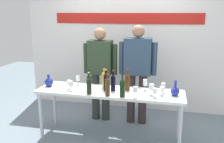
{
  "coord_description": "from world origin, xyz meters",
  "views": [
    {
      "loc": [
        0.81,
        -3.31,
        1.89
      ],
      "look_at": [
        0.0,
        0.15,
        1.02
      ],
      "focal_mm": 38.8,
      "sensor_mm": 36.0,
      "label": 1
    }
  ],
  "objects_px": {
    "presenter_left": "(100,69)",
    "wine_bottle_3": "(106,82)",
    "display_table": "(110,95)",
    "wine_bottle_7": "(89,82)",
    "presenter_right": "(138,68)",
    "wine_glass_right_5": "(162,89)",
    "wine_glass_right_0": "(145,83)",
    "wine_bottle_0": "(108,86)",
    "wine_glass_left_0": "(69,83)",
    "wine_glass_right_2": "(152,87)",
    "wine_bottle_1": "(127,81)",
    "wine_bottle_6": "(89,85)",
    "wine_glass_right_4": "(135,90)",
    "wine_bottle_2": "(104,79)",
    "wine_bottle_5": "(122,87)",
    "decanter_blue_left": "(49,82)",
    "wine_glass_right_3": "(163,86)",
    "wine_bottle_4": "(113,82)",
    "decanter_blue_right": "(175,91)",
    "wine_glass_left_2": "(78,79)",
    "wine_glass_left_1": "(71,84)",
    "wine_glass_right_1": "(155,91)"
  },
  "relations": [
    {
      "from": "presenter_left",
      "to": "wine_bottle_3",
      "type": "xyz_separation_m",
      "value": [
        0.27,
        -0.66,
        -0.03
      ]
    },
    {
      "from": "display_table",
      "to": "wine_bottle_7",
      "type": "bearing_deg",
      "value": -174.2
    },
    {
      "from": "presenter_right",
      "to": "wine_glass_right_5",
      "type": "xyz_separation_m",
      "value": [
        0.43,
        -0.68,
        -0.13
      ]
    },
    {
      "from": "presenter_left",
      "to": "wine_glass_right_0",
      "type": "bearing_deg",
      "value": -31.07
    },
    {
      "from": "wine_bottle_0",
      "to": "wine_glass_left_0",
      "type": "height_order",
      "value": "wine_bottle_0"
    },
    {
      "from": "wine_glass_right_2",
      "to": "wine_bottle_1",
      "type": "bearing_deg",
      "value": 159.23
    },
    {
      "from": "wine_bottle_6",
      "to": "wine_glass_left_0",
      "type": "bearing_deg",
      "value": 158.8
    },
    {
      "from": "wine_glass_left_0",
      "to": "wine_glass_right_4",
      "type": "bearing_deg",
      "value": -8.16
    },
    {
      "from": "wine_bottle_2",
      "to": "wine_glass_left_0",
      "type": "xyz_separation_m",
      "value": [
        -0.5,
        -0.18,
        -0.04
      ]
    },
    {
      "from": "wine_bottle_6",
      "to": "wine_bottle_7",
      "type": "xyz_separation_m",
      "value": [
        -0.06,
        0.18,
        -0.01
      ]
    },
    {
      "from": "wine_bottle_3",
      "to": "wine_glass_left_0",
      "type": "distance_m",
      "value": 0.56
    },
    {
      "from": "wine_glass_right_0",
      "to": "wine_bottle_5",
      "type": "bearing_deg",
      "value": -127.26
    },
    {
      "from": "decanter_blue_left",
      "to": "wine_glass_right_4",
      "type": "height_order",
      "value": "decanter_blue_left"
    },
    {
      "from": "wine_glass_left_0",
      "to": "wine_glass_right_3",
      "type": "relative_size",
      "value": 0.96
    },
    {
      "from": "wine_bottle_5",
      "to": "wine_glass_right_0",
      "type": "height_order",
      "value": "wine_bottle_5"
    },
    {
      "from": "wine_bottle_4",
      "to": "wine_bottle_6",
      "type": "relative_size",
      "value": 0.99
    },
    {
      "from": "decanter_blue_left",
      "to": "wine_bottle_7",
      "type": "xyz_separation_m",
      "value": [
        0.67,
        -0.02,
        0.06
      ]
    },
    {
      "from": "wine_bottle_3",
      "to": "wine_glass_right_0",
      "type": "height_order",
      "value": "wine_bottle_3"
    },
    {
      "from": "wine_bottle_0",
      "to": "wine_bottle_5",
      "type": "relative_size",
      "value": 0.96
    },
    {
      "from": "wine_bottle_3",
      "to": "wine_glass_right_2",
      "type": "bearing_deg",
      "value": -3.45
    },
    {
      "from": "decanter_blue_right",
      "to": "wine_glass_right_2",
      "type": "height_order",
      "value": "decanter_blue_right"
    },
    {
      "from": "wine_bottle_2",
      "to": "wine_glass_left_2",
      "type": "distance_m",
      "value": 0.46
    },
    {
      "from": "wine_glass_right_0",
      "to": "wine_glass_right_4",
      "type": "distance_m",
      "value": 0.37
    },
    {
      "from": "wine_glass_right_0",
      "to": "wine_bottle_1",
      "type": "bearing_deg",
      "value": -165.45
    },
    {
      "from": "presenter_left",
      "to": "wine_glass_right_4",
      "type": "height_order",
      "value": "presenter_left"
    },
    {
      "from": "wine_bottle_1",
      "to": "wine_bottle_3",
      "type": "xyz_separation_m",
      "value": [
        -0.3,
        -0.1,
        0.0
      ]
    },
    {
      "from": "wine_glass_left_1",
      "to": "wine_glass_right_4",
      "type": "bearing_deg",
      "value": -4.38
    },
    {
      "from": "wine_bottle_2",
      "to": "wine_glass_left_2",
      "type": "bearing_deg",
      "value": 171.81
    },
    {
      "from": "wine_glass_right_1",
      "to": "wine_bottle_7",
      "type": "bearing_deg",
      "value": 172.77
    },
    {
      "from": "wine_bottle_6",
      "to": "wine_glass_right_5",
      "type": "xyz_separation_m",
      "value": [
        1.0,
        0.17,
        -0.04
      ]
    },
    {
      "from": "wine_bottle_3",
      "to": "wine_bottle_7",
      "type": "bearing_deg",
      "value": -177.61
    },
    {
      "from": "wine_bottle_1",
      "to": "wine_bottle_5",
      "type": "bearing_deg",
      "value": -93.91
    },
    {
      "from": "wine_bottle_1",
      "to": "wine_bottle_5",
      "type": "distance_m",
      "value": 0.29
    },
    {
      "from": "wine_bottle_0",
      "to": "wine_glass_right_4",
      "type": "bearing_deg",
      "value": 1.84
    },
    {
      "from": "decanter_blue_left",
      "to": "display_table",
      "type": "bearing_deg",
      "value": 0.45
    },
    {
      "from": "presenter_right",
      "to": "wine_glass_left_1",
      "type": "xyz_separation_m",
      "value": [
        -0.87,
        -0.78,
        -0.11
      ]
    },
    {
      "from": "presenter_left",
      "to": "wine_glass_left_0",
      "type": "distance_m",
      "value": 0.77
    },
    {
      "from": "wine_bottle_4",
      "to": "wine_glass_left_2",
      "type": "distance_m",
      "value": 0.64
    },
    {
      "from": "presenter_right",
      "to": "wine_glass_right_4",
      "type": "relative_size",
      "value": 10.94
    },
    {
      "from": "wine_bottle_0",
      "to": "wine_glass_right_0",
      "type": "distance_m",
      "value": 0.6
    },
    {
      "from": "decanter_blue_left",
      "to": "wine_bottle_2",
      "type": "relative_size",
      "value": 0.58
    },
    {
      "from": "wine_bottle_2",
      "to": "decanter_blue_right",
      "type": "bearing_deg",
      "value": -6.46
    },
    {
      "from": "decanter_blue_right",
      "to": "wine_glass_left_1",
      "type": "relative_size",
      "value": 1.45
    },
    {
      "from": "presenter_left",
      "to": "wine_glass_right_3",
      "type": "xyz_separation_m",
      "value": [
        1.09,
        -0.56,
        -0.07
      ]
    },
    {
      "from": "wine_bottle_5",
      "to": "wine_glass_right_5",
      "type": "distance_m",
      "value": 0.56
    },
    {
      "from": "wine_glass_right_0",
      "to": "wine_bottle_4",
      "type": "bearing_deg",
      "value": -163.93
    },
    {
      "from": "wine_glass_right_3",
      "to": "wine_glass_right_2",
      "type": "bearing_deg",
      "value": -137.51
    },
    {
      "from": "wine_bottle_5",
      "to": "wine_glass_right_1",
      "type": "xyz_separation_m",
      "value": [
        0.43,
        0.06,
        -0.04
      ]
    },
    {
      "from": "presenter_right",
      "to": "wine_glass_left_0",
      "type": "xyz_separation_m",
      "value": [
        -0.94,
        -0.71,
        -0.11
      ]
    },
    {
      "from": "presenter_left",
      "to": "presenter_right",
      "type": "relative_size",
      "value": 0.97
    }
  ]
}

